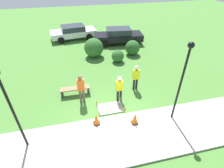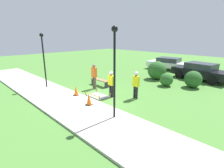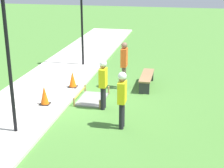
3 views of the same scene
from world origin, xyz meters
The scene contains 16 objects.
ground_plane centered at (0.00, 0.00, 0.00)m, with size 60.00×60.00×0.00m, color #477A33.
sidewalk centered at (0.00, -1.47, 0.05)m, with size 28.00×2.93×0.10m.
wet_concrete_patch centered at (0.02, 0.67, 0.04)m, with size 1.44×0.97×0.31m.
traffic_cone_near_patch centered at (-0.93, -0.37, 0.41)m, with size 0.34×0.34×0.63m.
traffic_cone_far_patch centered at (0.96, -0.76, 0.43)m, with size 0.34×0.34×0.67m.
park_bench centered at (-1.82, 2.43, 0.36)m, with size 1.80×0.44×0.51m.
worker_supervisor centered at (1.99, 2.11, 1.04)m, with size 0.40×0.25×1.75m.
worker_assistant centered at (0.69, 1.24, 1.01)m, with size 0.40×0.25×1.71m.
bystander_in_orange_shirt centered at (-1.46, 1.57, 1.07)m, with size 0.40×0.24×1.86m.
lamppost_near centered at (3.02, -0.81, 2.81)m, with size 0.28×0.28×4.17m.
lamppost_far centered at (-4.16, -0.90, 2.67)m, with size 0.28×0.28×3.92m.
parked_car_white centered at (-1.40, 12.45, 0.74)m, with size 4.93×2.65×1.39m.
parked_car_black centered at (2.98, 10.05, 0.80)m, with size 4.90×2.46×1.53m.
shrub_rounded_near centered at (3.50, 7.19, 0.64)m, with size 1.29×1.29×1.29m.
shrub_rounded_mid centered at (0.10, 7.54, 0.82)m, with size 1.64×1.64×1.64m.
shrub_rounded_far centered at (1.88, 6.13, 0.51)m, with size 1.03×1.03×1.03m.
Camera 1 is at (-1.56, -6.53, 6.85)m, focal length 28.00 mm.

